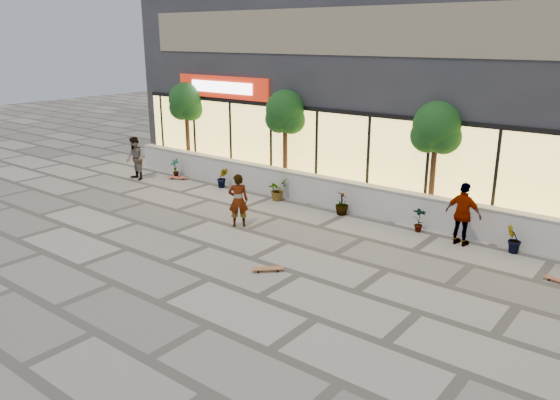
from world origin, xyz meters
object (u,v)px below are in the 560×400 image
Objects in this scene: skater_center at (238,200)px; tree_west at (186,104)px; tree_mideast at (436,131)px; skateboard_right_near at (559,280)px; skater_right_near at (463,214)px; tree_midwest at (285,114)px; skater_left at (135,159)px; skateboard_center at (268,269)px; skateboard_left at (178,178)px.

tree_west is at bearing -71.81° from skater_center.
tree_mideast reaches higher than skateboard_right_near.
tree_mideast is at bearing -35.82° from skater_right_near.
tree_west is 16.46m from skateboard_right_near.
tree_midwest is 2.16× the size of skater_left.
tree_west reaches higher than skater_right_near.
skater_right_near is 3.18m from skateboard_right_near.
skater_left is at bearing 115.28° from skateboard_center.
skateboard_left is (0.89, -1.50, -2.90)m from tree_west.
skateboard_center is (4.39, -6.45, -2.90)m from tree_midwest.
tree_west reaches higher than skateboard_right_near.
skater_right_near is (6.19, 2.78, 0.07)m from skater_center.
skater_left is (-0.46, -2.58, -2.08)m from tree_west.
skater_left reaches higher than skateboard_left.
skater_center is at bearing 31.34° from skater_right_near.
skater_left is (-5.96, -2.58, -2.08)m from tree_midwest.
tree_mideast is 5.94m from skateboard_right_near.
tree_west is at bearing 180.00° from tree_midwest.
tree_midwest is 2.27× the size of skater_center.
tree_west is 2.16× the size of skater_left.
tree_mideast reaches higher than skater_right_near.
tree_midwest is at bearing -4.10° from skater_right_near.
tree_midwest is at bearing 0.00° from tree_west.
tree_midwest is 6.81m from skater_left.
skateboard_center is at bearing -33.12° from tree_west.
skater_left reaches higher than skateboard_right_near.
skater_center is 2.32× the size of skateboard_center.
skater_center reaches higher than skateboard_left.
tree_mideast is 3.02m from skater_right_near.
skater_center is 7.59m from skater_left.
skateboard_left is 15.14m from skateboard_right_near.
tree_midwest is at bearing 80.05° from skateboard_center.
skateboard_left is at bearing -171.95° from tree_mideast.
skater_right_near is 2.52× the size of skateboard_center.
skater_center is at bearing 99.75° from skateboard_center.
tree_mideast is 2.10× the size of skater_right_near.
tree_mideast is at bearing 31.83° from skateboard_center.
skateboard_right_near is (10.50, -2.55, -2.91)m from tree_midwest.
skater_left is (-11.96, -2.58, -2.08)m from tree_mideast.
tree_midwest and tree_mideast have the same top height.
skater_left is 2.42× the size of skateboard_right_near.
skateboard_left is 1.11× the size of skateboard_right_near.
skater_right_near is (13.58, 1.07, 0.03)m from skater_left.
tree_west reaches higher than skateboard_left.
tree_mideast is 6.62m from skater_center.
tree_west is 11.50m from tree_mideast.
skateboard_left is at bearing -64.87° from skater_center.
tree_mideast is 4.69× the size of skateboard_left.
skateboard_right_near is at bearing 11.02° from skater_left.
skateboard_center is at bearing 103.93° from skater_center.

